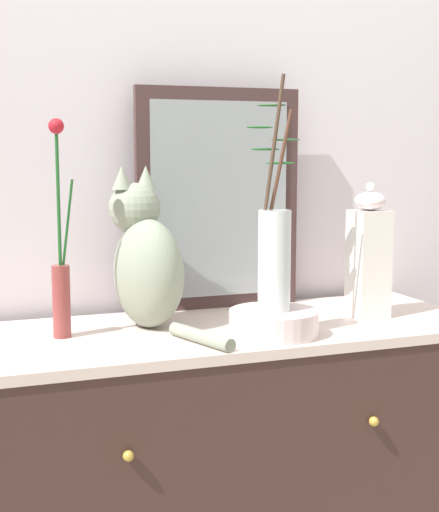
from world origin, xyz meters
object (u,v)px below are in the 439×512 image
at_px(mirror_leaning, 219,199).
at_px(cat_sitting, 146,260).
at_px(vase_slim_green, 61,274).
at_px(vase_glass_clear, 274,251).
at_px(bowl_porcelain, 274,323).
at_px(sideboard, 220,495).
at_px(jar_lidded_porcelain, 369,256).

distance_m(mirror_leaning, cat_sitting, 0.33).
xyz_separation_m(cat_sitting, vase_slim_green, (-0.22, -0.04, -0.02)).
distance_m(cat_sitting, vase_glass_clear, 0.33).
distance_m(vase_slim_green, bowl_porcelain, 0.52).
bearing_deg(sideboard, bowl_porcelain, -53.60).
relative_size(cat_sitting, vase_glass_clear, 0.77).
bearing_deg(vase_glass_clear, jar_lidded_porcelain, 17.42).
xyz_separation_m(cat_sitting, jar_lidded_porcelain, (0.58, -0.09, -0.01)).
bearing_deg(cat_sitting, vase_slim_green, -170.41).
xyz_separation_m(mirror_leaning, vase_glass_clear, (0.01, -0.35, -0.10)).
relative_size(bowl_porcelain, vase_glass_clear, 0.39).
xyz_separation_m(vase_slim_green, vase_glass_clear, (0.48, -0.15, 0.05)).
xyz_separation_m(sideboard, vase_slim_green, (-0.39, 0.03, 0.60)).
relative_size(sideboard, jar_lidded_porcelain, 3.77).
bearing_deg(cat_sitting, jar_lidded_porcelain, -8.58).
bearing_deg(bowl_porcelain, vase_slim_green, 162.19).
height_order(vase_slim_green, vase_glass_clear, vase_glass_clear).
height_order(sideboard, vase_glass_clear, vase_glass_clear).
bearing_deg(cat_sitting, mirror_leaning, 32.76).
bearing_deg(vase_glass_clear, bowl_porcelain, -106.10).
bearing_deg(mirror_leaning, vase_slim_green, -157.05).
bearing_deg(cat_sitting, bowl_porcelain, -35.95).
height_order(mirror_leaning, jar_lidded_porcelain, mirror_leaning).
relative_size(mirror_leaning, vase_slim_green, 1.19).
bearing_deg(vase_glass_clear, cat_sitting, 144.56).
bearing_deg(vase_slim_green, jar_lidded_porcelain, -3.67).
relative_size(sideboard, vase_glass_clear, 2.42).
xyz_separation_m(vase_slim_green, jar_lidded_porcelain, (0.80, -0.05, 0.01)).
xyz_separation_m(cat_sitting, vase_glass_clear, (0.26, -0.19, 0.03)).
distance_m(vase_glass_clear, jar_lidded_porcelain, 0.34).
xyz_separation_m(bowl_porcelain, vase_glass_clear, (0.00, 0.00, 0.17)).
distance_m(cat_sitting, jar_lidded_porcelain, 0.59).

